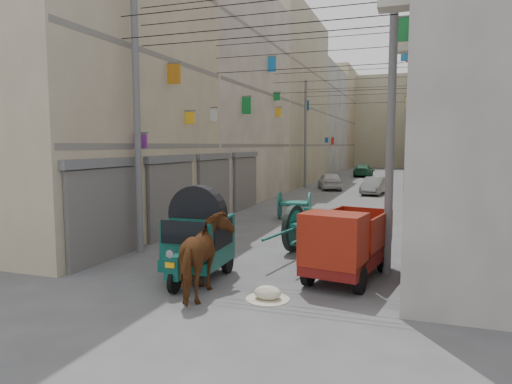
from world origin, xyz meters
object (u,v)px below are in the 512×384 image
at_px(mini_truck, 343,247).
at_px(second_cart, 295,204).
at_px(auto_rickshaw, 198,237).
at_px(distant_car_green, 363,170).
at_px(horse, 206,256).
at_px(tonga_cart, 314,229).
at_px(distant_car_white, 330,181).
at_px(feed_sack, 268,293).
at_px(distant_car_grey, 374,186).

relative_size(mini_truck, second_cart, 2.17).
distance_m(auto_rickshaw, distant_car_green, 37.93).
height_order(mini_truck, horse, same).
distance_m(tonga_cart, mini_truck, 2.83).
distance_m(mini_truck, distant_car_white, 22.85).
bearing_deg(distant_car_white, distant_car_green, -110.39).
distance_m(mini_truck, distant_car_green, 37.28).
height_order(feed_sack, distant_car_grey, distant_car_grey).
height_order(mini_truck, distant_car_white, mini_truck).
bearing_deg(mini_truck, horse, -132.90).
relative_size(distant_car_white, distant_car_grey, 1.09).
height_order(second_cart, distant_car_white, distant_car_white).
bearing_deg(feed_sack, distant_car_green, 93.06).
relative_size(auto_rickshaw, second_cart, 1.63).
height_order(second_cart, distant_car_grey, second_cart).
relative_size(auto_rickshaw, horse, 1.20).
distance_m(auto_rickshaw, tonga_cart, 3.98).
bearing_deg(tonga_cart, distant_car_green, 104.08).
distance_m(mini_truck, horse, 3.29).
height_order(auto_rickshaw, distant_car_grey, auto_rickshaw).
xyz_separation_m(mini_truck, distant_car_grey, (-0.94, 20.07, -0.27)).
bearing_deg(horse, mini_truck, -155.80).
bearing_deg(tonga_cart, mini_truck, -53.34).
height_order(second_cart, feed_sack, second_cart).
bearing_deg(mini_truck, auto_rickshaw, -156.57).
height_order(mini_truck, distant_car_green, mini_truck).
bearing_deg(horse, distant_car_white, -98.90).
distance_m(horse, distant_car_green, 39.11).
bearing_deg(tonga_cart, horse, -96.53).
bearing_deg(feed_sack, second_cart, 101.24).
bearing_deg(mini_truck, feed_sack, -116.53).
distance_m(second_cart, feed_sack, 10.53).
height_order(distant_car_grey, distant_car_green, distant_car_green).
relative_size(feed_sack, horse, 0.28).
xyz_separation_m(tonga_cart, feed_sack, (-0.07, -4.30, -0.60)).
bearing_deg(horse, auto_rickshaw, -69.34).
xyz_separation_m(mini_truck, distant_car_green, (-3.39, 37.13, -0.22)).
relative_size(mini_truck, distant_car_white, 0.89).
bearing_deg(second_cart, feed_sack, -86.38).
bearing_deg(distant_car_grey, distant_car_green, 104.58).
bearing_deg(distant_car_grey, horse, -88.00).
bearing_deg(auto_rickshaw, horse, -58.39).
distance_m(feed_sack, horse, 1.52).
bearing_deg(mini_truck, distant_car_grey, 102.85).
relative_size(horse, distant_car_white, 0.56).
xyz_separation_m(feed_sack, horse, (-1.31, -0.21, 0.73)).
relative_size(auto_rickshaw, tonga_cart, 0.75).
distance_m(tonga_cart, feed_sack, 4.34).
xyz_separation_m(mini_truck, feed_sack, (-1.31, -1.76, -0.69)).
bearing_deg(auto_rickshaw, distant_car_white, 90.34).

